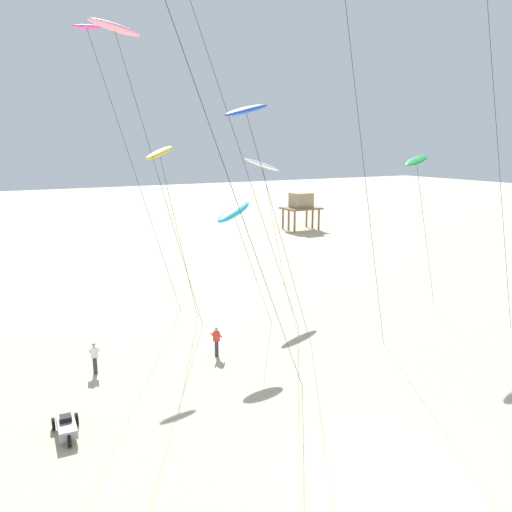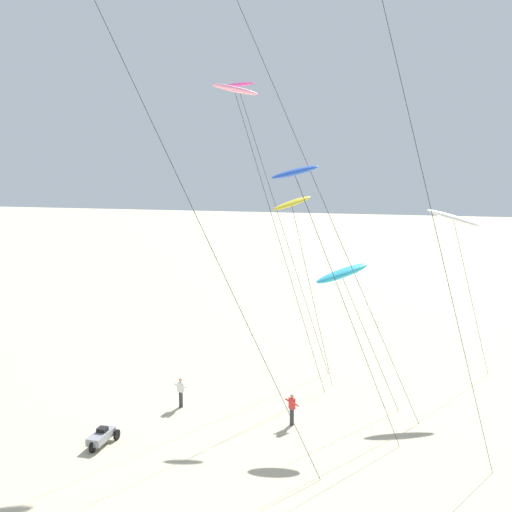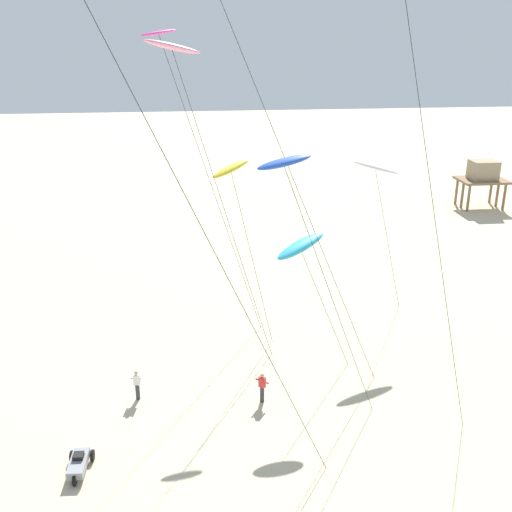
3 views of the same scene
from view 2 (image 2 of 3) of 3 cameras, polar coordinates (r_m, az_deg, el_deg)
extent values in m
ellipsoid|color=#33BFE0|center=(34.06, 7.61, -1.53)|extent=(3.03, 2.16, 1.30)
cylinder|color=#262626|center=(35.31, 10.10, -7.74)|extent=(3.16, 0.92, 7.51)
ellipsoid|color=#D8339E|center=(39.24, -1.62, 14.89)|extent=(2.08, 1.55, 0.53)
cylinder|color=#262626|center=(39.54, 2.56, 1.82)|extent=(5.50, 1.58, 17.79)
cylinder|color=#262626|center=(27.36, 15.31, 3.55)|extent=(6.18, 1.77, 22.82)
ellipsoid|color=white|center=(40.91, 17.07, 3.24)|extent=(3.36, 1.23, 1.34)
cylinder|color=#262626|center=(42.17, 18.48, -3.64)|extent=(2.64, 0.77, 9.89)
ellipsoid|color=blue|center=(28.80, 3.44, 7.40)|extent=(2.23, 0.90, 0.91)
cylinder|color=#262626|center=(30.12, 8.23, -5.27)|extent=(5.00, 1.44, 12.96)
cylinder|color=#262626|center=(31.48, 5.70, 5.45)|extent=(10.31, 2.95, 23.85)
ellipsoid|color=yellow|center=(37.27, 3.18, 4.68)|extent=(2.33, 1.62, 1.07)
cylinder|color=#262626|center=(38.26, 5.01, -3.66)|extent=(2.49, 0.73, 10.94)
ellipsoid|color=pink|center=(35.78, -1.90, 14.51)|extent=(2.70, 0.97, 0.97)
cylinder|color=#262626|center=(36.16, 2.29, 0.64)|extent=(5.03, 1.45, 17.16)
cylinder|color=#262626|center=(25.87, -4.52, 1.87)|extent=(9.31, 2.66, 21.33)
cylinder|color=#33333D|center=(34.32, 3.18, -14.00)|extent=(0.22, 0.22, 0.88)
cube|color=red|center=(34.04, 3.20, -12.87)|extent=(0.38, 0.38, 0.58)
sphere|color=tan|center=(33.89, 3.20, -12.25)|extent=(0.20, 0.20, 0.20)
cylinder|color=red|center=(34.18, 2.97, -12.68)|extent=(0.41, 0.43, 0.39)
cylinder|color=red|center=(33.86, 3.43, -12.91)|extent=(0.41, 0.43, 0.39)
cylinder|color=#33333D|center=(36.69, -6.65, -12.48)|extent=(0.22, 0.22, 0.88)
cube|color=white|center=(36.43, -6.68, -11.41)|extent=(0.36, 0.23, 0.58)
sphere|color=tan|center=(36.29, -6.69, -10.82)|extent=(0.20, 0.20, 0.20)
cylinder|color=white|center=(36.51, -7.00, -11.29)|extent=(0.14, 0.51, 0.39)
cylinder|color=white|center=(36.33, -6.36, -11.39)|extent=(0.14, 0.51, 0.39)
cube|color=gray|center=(33.01, -13.53, -15.23)|extent=(0.78, 1.73, 0.36)
cube|color=black|center=(33.02, -13.42, -14.69)|extent=(0.46, 0.46, 0.20)
cylinder|color=black|center=(32.45, -14.24, -16.05)|extent=(0.15, 0.53, 0.52)
cylinder|color=black|center=(33.46, -12.19, -15.18)|extent=(0.15, 0.53, 0.52)
cylinder|color=black|center=(33.87, -13.60, -14.92)|extent=(0.15, 0.53, 0.52)
camera|label=1|loc=(17.53, -52.42, -2.30)|focal=35.41mm
camera|label=3|loc=(10.68, -50.95, 28.82)|focal=42.35mm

